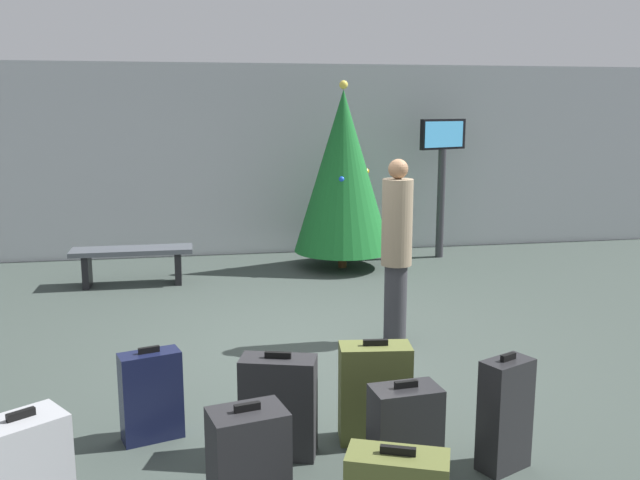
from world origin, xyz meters
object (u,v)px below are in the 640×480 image
(suitcase_7, at_px, (279,406))
(holiday_tree, at_px, (343,172))
(suitcase_3, at_px, (505,414))
(suitcase_0, at_px, (249,475))
(suitcase_6, at_px, (375,393))
(waiting_bench, at_px, (133,257))
(suitcase_1, at_px, (405,438))
(flight_info_kiosk, at_px, (442,163))
(traveller_0, at_px, (397,246))
(suitcase_5, at_px, (151,396))

(suitcase_7, bearing_deg, holiday_tree, 73.44)
(suitcase_3, height_order, suitcase_7, suitcase_3)
(suitcase_7, bearing_deg, suitcase_0, -106.93)
(suitcase_0, bearing_deg, suitcase_6, 45.52)
(holiday_tree, bearing_deg, suitcase_3, -91.78)
(holiday_tree, height_order, suitcase_0, holiday_tree)
(waiting_bench, distance_m, suitcase_7, 4.93)
(suitcase_0, height_order, suitcase_1, suitcase_0)
(suitcase_7, bearing_deg, flight_info_kiosk, 60.77)
(traveller_0, height_order, suitcase_3, traveller_0)
(suitcase_6, bearing_deg, flight_info_kiosk, 65.87)
(holiday_tree, bearing_deg, flight_info_kiosk, 14.82)
(suitcase_0, height_order, suitcase_3, suitcase_3)
(flight_info_kiosk, bearing_deg, suitcase_1, -111.77)
(holiday_tree, height_order, traveller_0, holiday_tree)
(flight_info_kiosk, bearing_deg, traveller_0, -116.04)
(traveller_0, bearing_deg, suitcase_0, -119.82)
(flight_info_kiosk, distance_m, suitcase_7, 6.57)
(flight_info_kiosk, xyz_separation_m, suitcase_1, (-2.47, -6.19, -1.11))
(suitcase_7, bearing_deg, suitcase_1, -37.99)
(suitcase_6, xyz_separation_m, suitcase_7, (-0.67, -0.09, -0.01))
(flight_info_kiosk, bearing_deg, holiday_tree, -165.18)
(waiting_bench, height_order, suitcase_0, suitcase_0)
(holiday_tree, distance_m, suitcase_3, 5.75)
(flight_info_kiosk, distance_m, traveller_0, 4.08)
(suitcase_3, xyz_separation_m, suitcase_5, (-2.21, 0.81, -0.05))
(suitcase_3, xyz_separation_m, suitcase_7, (-1.38, 0.43, -0.03))
(suitcase_6, distance_m, suitcase_7, 0.68)
(holiday_tree, bearing_deg, suitcase_1, -98.51)
(suitcase_6, bearing_deg, suitcase_5, 169.18)
(suitcase_1, bearing_deg, flight_info_kiosk, 68.23)
(holiday_tree, distance_m, suitcase_0, 6.43)
(suitcase_1, height_order, suitcase_5, suitcase_1)
(waiting_bench, bearing_deg, suitcase_7, -74.57)
(suitcase_1, bearing_deg, suitcase_3, 9.02)
(waiting_bench, relative_size, suitcase_7, 2.15)
(waiting_bench, bearing_deg, holiday_tree, 9.43)
(suitcase_3, bearing_deg, suitcase_5, 159.95)
(traveller_0, xyz_separation_m, suitcase_3, (-0.01, -2.44, -0.59))
(suitcase_0, xyz_separation_m, suitcase_3, (1.64, 0.43, 0.00))
(flight_info_kiosk, height_order, suitcase_3, flight_info_kiosk)
(flight_info_kiosk, relative_size, suitcase_7, 2.94)
(suitcase_3, relative_size, suitcase_7, 1.07)
(traveller_0, distance_m, suitcase_3, 2.51)
(holiday_tree, xyz_separation_m, suitcase_5, (-2.39, -4.85, -1.06))
(holiday_tree, relative_size, traveller_0, 1.47)
(traveller_0, xyz_separation_m, suitcase_5, (-2.22, -1.63, -0.64))
(flight_info_kiosk, distance_m, suitcase_5, 6.71)
(traveller_0, xyz_separation_m, suitcase_0, (-1.65, -2.87, -0.59))
(suitcase_1, bearing_deg, suitcase_7, 142.01)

